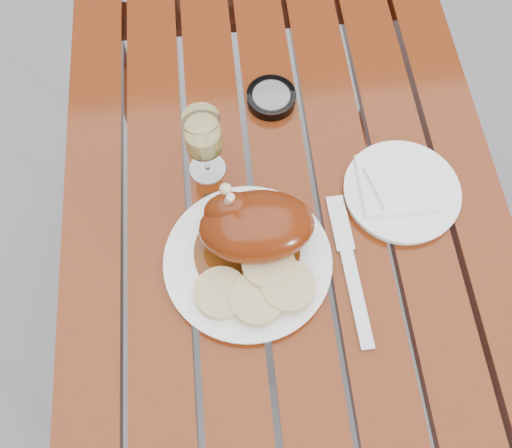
{
  "coord_description": "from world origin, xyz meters",
  "views": [
    {
      "loc": [
        -0.1,
        -0.48,
        1.66
      ],
      "look_at": [
        -0.06,
        -0.06,
        0.78
      ],
      "focal_mm": 40.0,
      "sensor_mm": 36.0,
      "label": 1
    }
  ],
  "objects": [
    {
      "name": "roast_duck",
      "position": [
        -0.07,
        -0.08,
        0.82
      ],
      "size": [
        0.21,
        0.18,
        0.14
      ],
      "color": "#522509",
      "rests_on": "dinner_plate"
    },
    {
      "name": "knife",
      "position": [
        0.1,
        -0.16,
        0.75
      ],
      "size": [
        0.03,
        0.24,
        0.01
      ],
      "primitive_type": "cube",
      "rotation": [
        0.0,
        0.0,
        0.03
      ],
      "color": "gray",
      "rests_on": "table"
    },
    {
      "name": "side_plate",
      "position": [
        0.21,
        -0.01,
        0.76
      ],
      "size": [
        0.26,
        0.26,
        0.02
      ],
      "primitive_type": "cylinder",
      "rotation": [
        0.0,
        0.0,
        -0.25
      ],
      "color": "white",
      "rests_on": "table"
    },
    {
      "name": "napkin",
      "position": [
        0.2,
        0.0,
        0.77
      ],
      "size": [
        0.14,
        0.13,
        0.01
      ],
      "primitive_type": "cube",
      "rotation": [
        0.0,
        0.0,
        -0.01
      ],
      "color": "white",
      "rests_on": "side_plate"
    },
    {
      "name": "fork",
      "position": [
        -0.11,
        -0.08,
        0.75
      ],
      "size": [
        0.05,
        0.18,
        0.01
      ],
      "primitive_type": "cube",
      "rotation": [
        0.0,
        0.0,
        0.18
      ],
      "color": "gray",
      "rests_on": "table"
    },
    {
      "name": "bread_dumplings",
      "position": [
        -0.07,
        -0.17,
        0.78
      ],
      "size": [
        0.2,
        0.14,
        0.03
      ],
      "color": "tan",
      "rests_on": "dinner_plate"
    },
    {
      "name": "wine_glass",
      "position": [
        -0.13,
        0.08,
        0.83
      ],
      "size": [
        0.09,
        0.09,
        0.16
      ],
      "primitive_type": "cylinder",
      "rotation": [
        0.0,
        0.0,
        -0.32
      ],
      "color": "#D7C961",
      "rests_on": "table"
    },
    {
      "name": "dinner_plate",
      "position": [
        -0.08,
        -0.12,
        0.76
      ],
      "size": [
        0.34,
        0.34,
        0.02
      ],
      "primitive_type": "cylinder",
      "rotation": [
        0.0,
        0.0,
        0.22
      ],
      "color": "white",
      "rests_on": "table"
    },
    {
      "name": "ashtray",
      "position": [
        0.0,
        0.22,
        0.76
      ],
      "size": [
        0.1,
        0.1,
        0.02
      ],
      "primitive_type": "cylinder",
      "rotation": [
        0.0,
        0.0,
        -0.07
      ],
      "color": "#B2B7BC",
      "rests_on": "table"
    },
    {
      "name": "table",
      "position": [
        0.0,
        0.0,
        0.38
      ],
      "size": [
        0.8,
        1.2,
        0.75
      ],
      "primitive_type": "cube",
      "color": "maroon",
      "rests_on": "ground"
    },
    {
      "name": "ground",
      "position": [
        0.0,
        0.0,
        0.0
      ],
      "size": [
        60.0,
        60.0,
        0.0
      ],
      "primitive_type": "plane",
      "color": "slate",
      "rests_on": "ground"
    }
  ]
}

